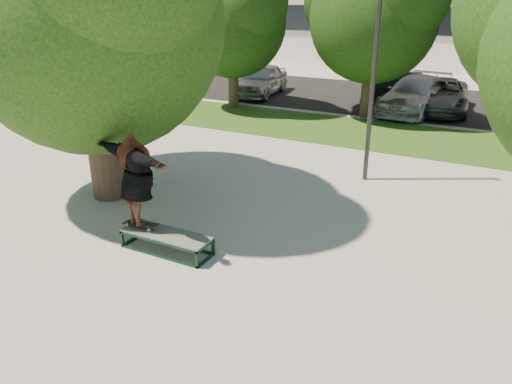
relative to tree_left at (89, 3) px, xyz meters
The scene contains 14 objects.
ground 6.26m from the tree_left, 14.31° to the right, with size 120.00×120.00×0.00m, color #A9A29C.
grass_strip 10.87m from the tree_left, 57.80° to the left, with size 30.00×4.00×0.02m, color #204C15.
asphalt_strip 16.13m from the tree_left, 73.93° to the left, with size 40.00×8.00×0.01m, color black.
tree_left is the anchor object (origin of this frame).
bg_tree_left 10.26m from the tree_left, 102.86° to the left, with size 5.28×4.51×5.77m.
bg_tree_mid 11.45m from the tree_left, 73.68° to the left, with size 5.76×4.92×6.24m.
lamppost 6.70m from the tree_left, 36.42° to the left, with size 0.25×0.15×6.11m.
grind_box 5.49m from the tree_left, 29.81° to the right, with size 1.80×0.60×0.38m.
skater_rig 4.27m from the tree_left, 35.75° to the right, with size 2.34×1.26×1.91m.
bystander 3.70m from the tree_left, 159.77° to the left, with size 0.55×0.36×1.52m, color #17595A.
car_silver_a 13.66m from the tree_left, 100.81° to the left, with size 1.71×4.25×1.45m, color #A1A1A5.
car_dark 14.71m from the tree_left, 74.54° to the left, with size 1.47×4.22×1.39m, color black.
car_grey 14.91m from the tree_left, 66.79° to the left, with size 2.19×4.75×1.32m, color #535357.
car_silver_b 14.03m from the tree_left, 69.25° to the left, with size 1.98×4.88×1.41m, color #ABABAF.
Camera 1 is at (4.22, -7.39, 4.67)m, focal length 35.00 mm.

